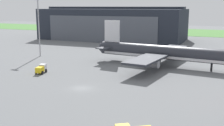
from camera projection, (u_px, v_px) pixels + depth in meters
ground_plane at (82, 88)px, 62.91m from camera, size 440.00×440.00×0.00m
grass_field_strip at (185, 32)px, 198.65m from camera, size 440.00×56.00×0.08m
maintenance_hangar at (112, 24)px, 154.05m from camera, size 76.43×32.11×17.59m
airliner_far_right at (163, 53)px, 85.09m from camera, size 45.10×39.02×13.41m
ops_van at (41, 69)px, 76.82m from camera, size 2.68×4.25×2.30m
apron_light_mast at (39, 23)px, 101.10m from camera, size 2.40×0.50×20.89m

